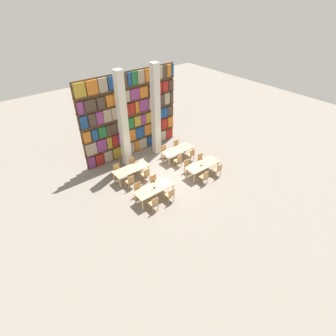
% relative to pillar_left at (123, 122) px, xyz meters
% --- Properties ---
extents(ground_plane, '(40.00, 40.00, 0.00)m').
position_rel_pillar_left_xyz_m(ground_plane, '(1.20, -2.64, -3.00)').
color(ground_plane, gray).
extents(bookshelf_bank, '(6.97, 0.35, 5.50)m').
position_rel_pillar_left_xyz_m(bookshelf_bank, '(1.21, 1.05, -0.31)').
color(bookshelf_bank, brown).
rests_on(bookshelf_bank, ground_plane).
extents(pillar_left, '(0.45, 0.45, 6.00)m').
position_rel_pillar_left_xyz_m(pillar_left, '(0.00, 0.00, 0.00)').
color(pillar_left, silver).
rests_on(pillar_left, ground_plane).
extents(pillar_center, '(0.45, 0.45, 6.00)m').
position_rel_pillar_left_xyz_m(pillar_center, '(2.39, 0.00, 0.00)').
color(pillar_center, silver).
rests_on(pillar_center, ground_plane).
extents(reading_table_0, '(2.18, 0.84, 0.72)m').
position_rel_pillar_left_xyz_m(reading_table_0, '(-0.61, -3.83, -2.36)').
color(reading_table_0, tan).
rests_on(reading_table_0, ground_plane).
extents(chair_0, '(0.42, 0.40, 0.87)m').
position_rel_pillar_left_xyz_m(chair_0, '(-1.16, -4.53, -2.53)').
color(chair_0, tan).
rests_on(chair_0, ground_plane).
extents(chair_1, '(0.42, 0.40, 0.87)m').
position_rel_pillar_left_xyz_m(chair_1, '(-1.16, -3.12, -2.53)').
color(chair_1, tan).
rests_on(chair_1, ground_plane).
extents(chair_2, '(0.42, 0.40, 0.87)m').
position_rel_pillar_left_xyz_m(chair_2, '(-0.09, -4.53, -2.53)').
color(chair_2, tan).
rests_on(chair_2, ground_plane).
extents(chair_3, '(0.42, 0.40, 0.87)m').
position_rel_pillar_left_xyz_m(chair_3, '(-0.09, -3.12, -2.53)').
color(chair_3, tan).
rests_on(chair_3, ground_plane).
extents(desk_lamp_0, '(0.14, 0.14, 0.48)m').
position_rel_pillar_left_xyz_m(desk_lamp_0, '(-0.59, -3.81, -1.96)').
color(desk_lamp_0, black).
rests_on(desk_lamp_0, reading_table_0).
extents(reading_table_1, '(2.18, 0.84, 0.72)m').
position_rel_pillar_left_xyz_m(reading_table_1, '(3.03, -3.84, -2.36)').
color(reading_table_1, tan).
rests_on(reading_table_1, ground_plane).
extents(chair_4, '(0.42, 0.40, 0.87)m').
position_rel_pillar_left_xyz_m(chair_4, '(2.46, -4.55, -2.53)').
color(chair_4, tan).
rests_on(chair_4, ground_plane).
extents(chair_5, '(0.42, 0.40, 0.87)m').
position_rel_pillar_left_xyz_m(chair_5, '(2.46, -3.13, -2.53)').
color(chair_5, tan).
rests_on(chair_5, ground_plane).
extents(chair_6, '(0.42, 0.40, 0.87)m').
position_rel_pillar_left_xyz_m(chair_6, '(3.61, -4.55, -2.53)').
color(chair_6, tan).
rests_on(chair_6, ground_plane).
extents(chair_7, '(0.42, 0.40, 0.87)m').
position_rel_pillar_left_xyz_m(chair_7, '(3.61, -3.13, -2.53)').
color(chair_7, tan).
rests_on(chair_7, ground_plane).
extents(desk_lamp_1, '(0.14, 0.14, 0.48)m').
position_rel_pillar_left_xyz_m(desk_lamp_1, '(2.87, -3.87, -1.96)').
color(desk_lamp_1, black).
rests_on(desk_lamp_1, reading_table_1).
extents(reading_table_2, '(2.18, 0.84, 0.72)m').
position_rel_pillar_left_xyz_m(reading_table_2, '(-0.59, -1.51, -2.36)').
color(reading_table_2, tan).
rests_on(reading_table_2, ground_plane).
extents(chair_8, '(0.42, 0.40, 0.87)m').
position_rel_pillar_left_xyz_m(chair_8, '(-1.14, -2.21, -2.53)').
color(chair_8, tan).
rests_on(chair_8, ground_plane).
extents(chair_9, '(0.42, 0.40, 0.87)m').
position_rel_pillar_left_xyz_m(chair_9, '(-1.14, -0.80, -2.53)').
color(chair_9, tan).
rests_on(chair_9, ground_plane).
extents(chair_10, '(0.42, 0.40, 0.87)m').
position_rel_pillar_left_xyz_m(chair_10, '(-0.07, -2.21, -2.53)').
color(chair_10, tan).
rests_on(chair_10, ground_plane).
extents(chair_11, '(0.42, 0.40, 0.87)m').
position_rel_pillar_left_xyz_m(chair_11, '(-0.07, -0.80, -2.53)').
color(chair_11, tan).
rests_on(chair_11, ground_plane).
extents(reading_table_3, '(2.18, 0.84, 0.72)m').
position_rel_pillar_left_xyz_m(reading_table_3, '(2.97, -1.58, -2.36)').
color(reading_table_3, tan).
rests_on(reading_table_3, ground_plane).
extents(chair_12, '(0.42, 0.40, 0.87)m').
position_rel_pillar_left_xyz_m(chair_12, '(2.40, -2.28, -2.53)').
color(chair_12, tan).
rests_on(chair_12, ground_plane).
extents(chair_13, '(0.42, 0.40, 0.87)m').
position_rel_pillar_left_xyz_m(chair_13, '(2.40, -0.87, -2.53)').
color(chair_13, tan).
rests_on(chair_13, ground_plane).
extents(chair_14, '(0.42, 0.40, 0.87)m').
position_rel_pillar_left_xyz_m(chair_14, '(3.51, -2.28, -2.53)').
color(chair_14, tan).
rests_on(chair_14, ground_plane).
extents(chair_15, '(0.42, 0.40, 0.87)m').
position_rel_pillar_left_xyz_m(chair_15, '(3.51, -0.87, -2.53)').
color(chair_15, tan).
rests_on(chair_15, ground_plane).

